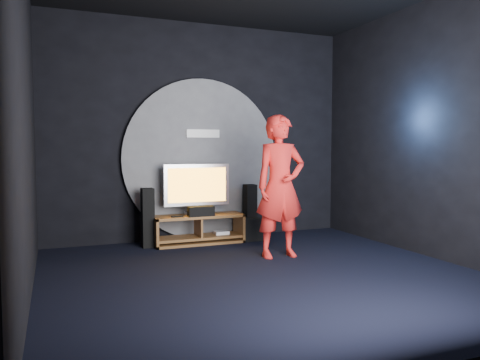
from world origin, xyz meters
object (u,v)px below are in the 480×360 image
Objects in this scene: tower_speaker_left at (148,218)px; tower_speaker_right at (250,211)px; tv at (197,187)px; subwoofer at (250,229)px; player at (280,186)px; media_console at (199,231)px.

tower_speaker_right is at bearing 2.77° from tower_speaker_left.
tower_speaker_left is at bearing -176.75° from tv.
tv is at bearing 3.25° from tower_speaker_left.
tower_speaker_right reaches higher than subwoofer.
tv is 0.54× the size of player.
media_console is 0.69m from tv.
subwoofer is (0.84, -0.04, -0.01)m from media_console.
tower_speaker_left is at bearing -177.23° from tower_speaker_right.
tv is at bearing -177.65° from tower_speaker_right.
media_console is 1.58× the size of tower_speaker_right.
subwoofer is (1.63, -0.06, -0.26)m from tower_speaker_left.
media_console is 1.34× the size of tv.
player is at bearing -95.50° from tower_speaker_right.
tower_speaker_left is 2.46× the size of subwoofer.
tv is 1.18× the size of tower_speaker_right.
tv is at bearing 121.80° from player.
tv is 1.54m from player.
media_console is at bearing -1.67° from tower_speaker_left.
player reaches higher than tower_speaker_left.
player reaches higher than tv.
tv reaches higher than tower_speaker_left.
tower_speaker_left is 2.09m from player.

